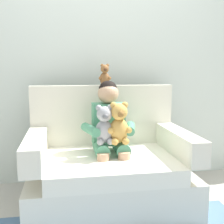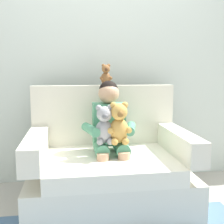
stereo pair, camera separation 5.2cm
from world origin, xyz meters
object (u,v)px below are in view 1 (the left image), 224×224
at_px(plush_honey, 119,124).
at_px(plush_grey, 104,126).
at_px(seated_child, 110,127).
at_px(armchair, 108,167).
at_px(plush_brown_on_backrest, 105,75).

bearing_deg(plush_honey, plush_grey, 168.64).
distance_m(seated_child, plush_honey, 0.16).
bearing_deg(plush_grey, armchair, 90.33).
xyz_separation_m(armchair, seated_child, (0.02, 0.02, 0.33)).
bearing_deg(armchair, seated_child, 52.16).
height_order(plush_grey, plush_brown_on_backrest, plush_brown_on_backrest).
distance_m(plush_grey, plush_brown_on_backrest, 0.57).
distance_m(armchair, seated_child, 0.33).
relative_size(seated_child, plush_brown_on_backrest, 4.34).
xyz_separation_m(plush_honey, plush_grey, (-0.11, 0.01, -0.01)).
relative_size(plush_grey, plush_brown_on_backrest, 1.58).
bearing_deg(plush_brown_on_backrest, armchair, -93.88).
height_order(seated_child, plush_honey, seated_child).
distance_m(plush_honey, plush_brown_on_backrest, 0.57).
bearing_deg(plush_brown_on_backrest, plush_grey, -98.66).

